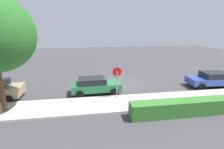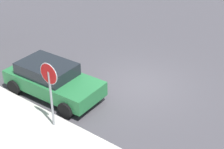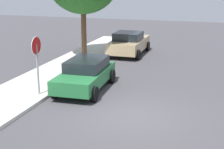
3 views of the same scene
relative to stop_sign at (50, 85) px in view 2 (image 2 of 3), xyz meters
The scene contains 3 objects.
ground_plane 4.65m from the stop_sign, 100.73° to the right, with size 60.00×60.00×0.00m, color #423F44.
stop_sign is the anchor object (origin of this frame).
parked_car_green 2.40m from the stop_sign, 43.59° to the right, with size 4.11×2.09×1.37m.
Camera 2 is at (-6.62, 10.62, 7.68)m, focal length 55.00 mm.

